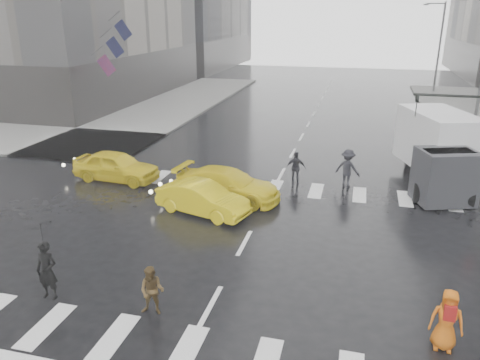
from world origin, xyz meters
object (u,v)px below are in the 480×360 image
(pedestrian_brown, at_px, (152,291))
(taxi_mid, at_px, (203,199))
(traffic_signal_pole, at_px, (480,123))
(taxi_front, at_px, (116,166))
(box_truck, at_px, (439,149))
(pedestrian_orange, at_px, (447,320))

(pedestrian_brown, distance_m, taxi_mid, 6.98)
(traffic_signal_pole, bearing_deg, pedestrian_brown, -129.30)
(traffic_signal_pole, distance_m, taxi_mid, 13.00)
(taxi_front, bearing_deg, box_truck, -73.71)
(traffic_signal_pole, distance_m, pedestrian_brown, 16.68)
(pedestrian_brown, xyz_separation_m, pedestrian_orange, (7.63, 0.50, 0.10))
(traffic_signal_pole, bearing_deg, pedestrian_orange, -102.95)
(taxi_front, distance_m, box_truck, 15.70)
(pedestrian_orange, relative_size, box_truck, 0.25)
(pedestrian_brown, distance_m, box_truck, 15.76)
(traffic_signal_pole, distance_m, pedestrian_orange, 12.80)
(pedestrian_brown, xyz_separation_m, taxi_front, (-6.40, 9.77, 0.01))
(traffic_signal_pole, xyz_separation_m, taxi_front, (-16.84, -2.99, -2.48))
(pedestrian_brown, relative_size, box_truck, 0.22)
(pedestrian_orange, xyz_separation_m, taxi_front, (-14.02, 9.27, -0.09))
(traffic_signal_pole, xyz_separation_m, box_truck, (-1.51, 0.17, -1.38))
(pedestrian_orange, distance_m, box_truck, 12.54)
(taxi_front, relative_size, taxi_mid, 1.08)
(taxi_front, xyz_separation_m, box_truck, (15.34, 3.16, 1.10))
(box_truck, bearing_deg, traffic_signal_pole, -25.56)
(pedestrian_orange, relative_size, taxi_front, 0.38)
(pedestrian_orange, xyz_separation_m, box_truck, (1.31, 12.43, 1.01))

